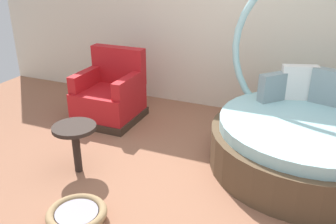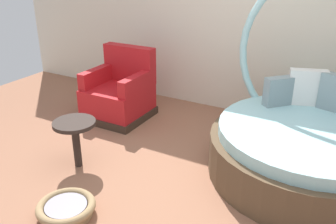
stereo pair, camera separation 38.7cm
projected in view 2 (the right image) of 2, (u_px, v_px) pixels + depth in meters
ground_plane at (173, 188)px, 3.58m from camera, size 8.00×8.00×0.02m
back_wall at (253, 15)px, 4.75m from camera, size 8.00×0.12×2.72m
round_daybed at (312, 138)px, 3.69m from camera, size 1.98×1.98×2.09m
red_armchair at (120, 94)px, 5.00m from camera, size 0.80×0.80×0.94m
pet_basket at (66, 209)px, 3.16m from camera, size 0.51×0.51×0.13m
side_table at (75, 130)px, 3.77m from camera, size 0.44×0.44×0.52m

